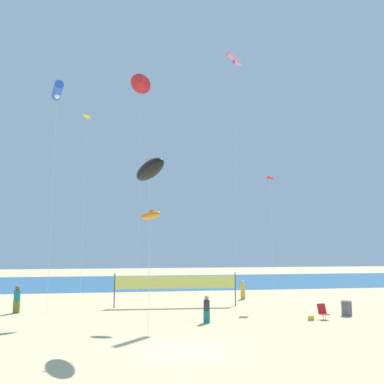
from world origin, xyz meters
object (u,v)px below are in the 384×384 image
(kite_orange_inflatable, at_px, (151,215))
(kite_red_delta, at_px, (141,83))
(folding_beach_chair, at_px, (323,311))
(trash_barrel, at_px, (347,308))
(beachgoer_teal_shirt, at_px, (17,298))
(volleyball_net, at_px, (176,283))
(kite_yellow_diamond, at_px, (87,119))
(beachgoer_mustard_shirt, at_px, (243,289))
(kite_pink_tube, at_px, (234,59))
(beach_handbag, at_px, (311,318))
(kite_blue_tube, at_px, (57,91))
(beachgoer_charcoal_shirt, at_px, (207,308))
(kite_black_inflatable, at_px, (150,170))
(kite_red_diamond, at_px, (271,179))

(kite_orange_inflatable, bearing_deg, kite_red_delta, 95.05)
(folding_beach_chair, distance_m, trash_barrel, 2.31)
(kite_orange_inflatable, bearing_deg, beachgoer_teal_shirt, 152.83)
(volleyball_net, bearing_deg, kite_yellow_diamond, 154.68)
(beachgoer_mustard_shirt, relative_size, kite_pink_tube, 0.08)
(trash_barrel, xyz_separation_m, beach_handbag, (-2.97, -1.18, -0.32))
(beachgoer_mustard_shirt, bearing_deg, trash_barrel, 138.67)
(kite_red_delta, xyz_separation_m, kite_pink_tube, (7.53, -1.02, 2.12))
(beach_handbag, height_order, kite_red_delta, kite_red_delta)
(volleyball_net, xyz_separation_m, kite_red_delta, (-2.74, 1.75, 15.87))
(kite_blue_tube, bearing_deg, beachgoer_teal_shirt, 153.09)
(trash_barrel, height_order, kite_orange_inflatable, kite_orange_inflatable)
(beachgoer_charcoal_shirt, height_order, kite_black_inflatable, kite_black_inflatable)
(beachgoer_charcoal_shirt, distance_m, kite_red_delta, 18.85)
(kite_red_delta, height_order, kite_black_inflatable, kite_red_delta)
(beachgoer_charcoal_shirt, distance_m, kite_blue_tube, 17.49)
(beachgoer_charcoal_shirt, xyz_separation_m, kite_blue_tube, (-9.60, 3.97, 14.07))
(volleyball_net, xyz_separation_m, kite_orange_inflatable, (-2.10, -5.43, 4.51))
(beachgoer_mustard_shirt, distance_m, kite_orange_inflatable, 12.84)
(beachgoer_teal_shirt, xyz_separation_m, folding_beach_chair, (18.82, -4.98, -0.47))
(kite_red_delta, bearing_deg, kite_blue_tube, -145.90)
(volleyball_net, xyz_separation_m, kite_black_inflatable, (-2.35, -8.96, 6.60))
(beachgoer_teal_shirt, bearing_deg, folding_beach_chair, -116.78)
(beachgoer_mustard_shirt, distance_m, volleyball_net, 6.70)
(kite_black_inflatable, xyz_separation_m, kite_orange_inflatable, (0.25, 3.53, -2.09))
(beach_handbag, height_order, kite_pink_tube, kite_pink_tube)
(kite_red_diamond, height_order, kite_blue_tube, kite_blue_tube)
(volleyball_net, relative_size, kite_pink_tube, 0.44)
(kite_pink_tube, bearing_deg, kite_red_diamond, -3.48)
(trash_barrel, relative_size, kite_black_inflatable, 0.10)
(folding_beach_chair, height_order, kite_black_inflatable, kite_black_inflatable)
(volleyball_net, height_order, kite_orange_inflatable, kite_orange_inflatable)
(kite_yellow_diamond, relative_size, kite_blue_tube, 1.00)
(volleyball_net, bearing_deg, beach_handbag, -40.47)
(trash_barrel, xyz_separation_m, kite_orange_inflatable, (-12.42, -0.35, 5.70))
(beachgoer_charcoal_shirt, relative_size, kite_pink_tube, 0.08)
(beachgoer_teal_shirt, xyz_separation_m, kite_black_inflatable, (8.26, -7.89, 7.30))
(beachgoer_charcoal_shirt, height_order, kite_yellow_diamond, kite_yellow_diamond)
(kite_red_diamond, bearing_deg, kite_black_inflatable, -136.30)
(beach_handbag, relative_size, kite_pink_tube, 0.02)
(folding_beach_chair, bearing_deg, kite_orange_inflatable, 160.97)
(beachgoer_teal_shirt, relative_size, kite_orange_inflatable, 0.27)
(beachgoer_teal_shirt, xyz_separation_m, volleyball_net, (10.61, 1.07, 0.70))
(kite_yellow_diamond, distance_m, kite_pink_tube, 13.12)
(beachgoer_charcoal_shirt, relative_size, beachgoer_teal_shirt, 0.87)
(trash_barrel, relative_size, kite_red_delta, 0.05)
(beachgoer_charcoal_shirt, bearing_deg, kite_blue_tube, 23.63)
(kite_red_diamond, bearing_deg, kite_blue_tube, -170.48)
(beachgoer_teal_shirt, bearing_deg, kite_blue_tube, -128.87)
(volleyball_net, bearing_deg, kite_red_diamond, 4.19)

